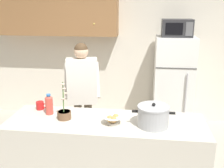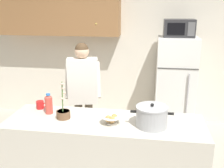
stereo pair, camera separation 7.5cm
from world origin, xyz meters
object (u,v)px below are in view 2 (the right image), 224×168
Objects in this scene: cooking_pot at (152,116)px; bread_bowl at (112,119)px; microwave at (179,28)px; coffee_mug at (40,105)px; potted_orchid at (63,113)px; person_near_pot at (83,87)px; bottle_near_edge at (49,104)px; refrigerator at (175,85)px.

cooking_pot is 0.41m from bread_bowl.
coffee_mug is at bearing -136.84° from microwave.
potted_orchid is at bearing 173.04° from bread_bowl.
person_near_pot is 1.06m from bread_bowl.
bottle_near_edge is at bearing 167.26° from bread_bowl.
microwave is 2.47m from coffee_mug.
bread_bowl is at bearing -6.96° from potted_orchid.
bread_bowl is (-0.80, -1.91, 0.16)m from refrigerator.
person_near_pot is 0.84m from potted_orchid.
cooking_pot is at bearing -101.62° from microwave.
refrigerator is 12.41× the size of coffee_mug.
cooking_pot is (0.96, -0.90, 0.01)m from person_near_pot.
microwave is (0.00, -0.02, 0.95)m from refrigerator.
potted_orchid is (0.37, -0.23, 0.02)m from coffee_mug.
cooking_pot is 1.35m from coffee_mug.
microwave is 2.26× the size of bread_bowl.
cooking_pot is 1.83× the size of bottle_near_edge.
bottle_near_edge is (-0.75, 0.17, 0.06)m from bread_bowl.
microwave is at bearing -89.93° from refrigerator.
cooking_pot is 3.33× the size of coffee_mug.
refrigerator is 2.36m from coffee_mug.
microwave reaches higher than refrigerator.
cooking_pot reaches higher than coffee_mug.
coffee_mug is (-1.32, 0.28, -0.06)m from cooking_pot.
microwave is 2.20m from bread_bowl.
microwave reaches higher than person_near_pot.
person_near_pot is at bearing 90.15° from potted_orchid.
cooking_pot reaches higher than bottle_near_edge.
person_near_pot is (-1.34, -0.98, -0.75)m from microwave.
bread_bowl is 0.89× the size of bottle_near_edge.
potted_orchid reaches higher than cooking_pot.
bread_bowl is (0.91, -0.29, 0.00)m from coffee_mug.
coffee_mug is (-1.71, -1.60, -0.80)m from microwave.
person_near_pot is (-1.34, -1.00, 0.21)m from refrigerator.
cooking_pot is at bearing -101.49° from refrigerator.
bottle_near_edge is at bearing -37.56° from coffee_mug.
refrigerator is at bearing 78.51° from cooking_pot.
person_near_pot is at bearing 136.68° from cooking_pot.
bread_bowl is 0.55m from potted_orchid.
refrigerator is 2.29m from potted_orchid.
person_near_pot reaches higher than potted_orchid.
coffee_mug is 0.62× the size of bread_bowl.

